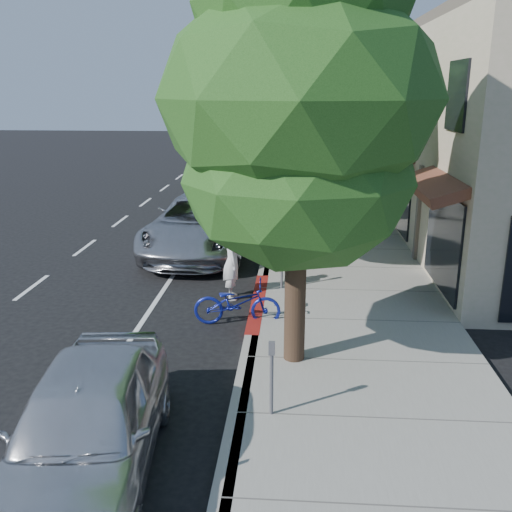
# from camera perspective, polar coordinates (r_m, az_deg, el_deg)

# --- Properties ---
(ground) EXTENTS (120.00, 120.00, 0.00)m
(ground) POSITION_cam_1_polar(r_m,az_deg,el_deg) (13.15, -0.09, -6.71)
(ground) COLOR black
(ground) RESTS_ON ground
(sidewalk) EXTENTS (4.60, 56.00, 0.15)m
(sidewalk) POSITION_cam_1_polar(r_m,az_deg,el_deg) (20.75, 7.87, 2.07)
(sidewalk) COLOR gray
(sidewalk) RESTS_ON ground
(curb) EXTENTS (0.30, 56.00, 0.15)m
(curb) POSITION_cam_1_polar(r_m,az_deg,el_deg) (20.72, 1.51, 2.20)
(curb) COLOR #9E998E
(curb) RESTS_ON ground
(curb_red_segment) EXTENTS (0.32, 4.00, 0.15)m
(curb_red_segment) POSITION_cam_1_polar(r_m,az_deg,el_deg) (14.05, 0.20, -4.83)
(curb_red_segment) COLOR maroon
(curb_red_segment) RESTS_ON ground
(storefront_building) EXTENTS (10.00, 36.00, 7.00)m
(storefront_building) POSITION_cam_1_polar(r_m,az_deg,el_deg) (31.35, 20.71, 12.36)
(storefront_building) COLOR beige
(storefront_building) RESTS_ON ground
(street_tree_0) EXTENTS (4.87, 4.87, 7.92)m
(street_tree_0) POSITION_cam_1_polar(r_m,az_deg,el_deg) (10.07, 4.33, 14.78)
(street_tree_0) COLOR black
(street_tree_0) RESTS_ON ground
(street_tree_1) EXTENTS (5.16, 5.16, 8.08)m
(street_tree_1) POSITION_cam_1_polar(r_m,az_deg,el_deg) (16.06, 4.30, 15.57)
(street_tree_1) COLOR black
(street_tree_1) RESTS_ON ground
(street_tree_2) EXTENTS (3.78, 3.78, 6.59)m
(street_tree_2) POSITION_cam_1_polar(r_m,az_deg,el_deg) (22.09, 4.23, 13.67)
(street_tree_2) COLOR black
(street_tree_2) RESTS_ON ground
(street_tree_3) EXTENTS (5.73, 5.73, 7.78)m
(street_tree_3) POSITION_cam_1_polar(r_m,az_deg,el_deg) (28.07, 4.25, 15.21)
(street_tree_3) COLOR black
(street_tree_3) RESTS_ON ground
(street_tree_4) EXTENTS (4.46, 4.46, 8.01)m
(street_tree_4) POSITION_cam_1_polar(r_m,az_deg,el_deg) (34.06, 4.26, 16.19)
(street_tree_4) COLOR black
(street_tree_4) RESTS_ON ground
(street_tree_5) EXTENTS (4.23, 4.23, 7.47)m
(street_tree_5) POSITION_cam_1_polar(r_m,az_deg,el_deg) (40.06, 4.25, 15.71)
(street_tree_5) COLOR black
(street_tree_5) RESTS_ON ground
(cyclist) EXTENTS (0.57, 0.78, 1.96)m
(cyclist) POSITION_cam_1_polar(r_m,az_deg,el_deg) (14.38, -2.42, -0.52)
(cyclist) COLOR white
(cyclist) RESTS_ON ground
(bicycle) EXTENTS (1.99, 0.79, 1.03)m
(bicycle) POSITION_cam_1_polar(r_m,az_deg,el_deg) (12.91, -1.90, -4.71)
(bicycle) COLOR navy
(bicycle) RESTS_ON ground
(silver_suv) EXTENTS (3.29, 6.68, 1.82)m
(silver_suv) POSITION_cam_1_polar(r_m,az_deg,el_deg) (18.64, -5.54, 3.16)
(silver_suv) COLOR #B3B3B8
(silver_suv) RESTS_ON ground
(dark_sedan) EXTENTS (2.04, 4.77, 1.53)m
(dark_sedan) POSITION_cam_1_polar(r_m,az_deg,el_deg) (23.48, -1.68, 5.62)
(dark_sedan) COLOR black
(dark_sedan) RESTS_ON ground
(white_pickup) EXTENTS (2.97, 6.23, 1.75)m
(white_pickup) POSITION_cam_1_polar(r_m,az_deg,el_deg) (33.20, -1.31, 9.01)
(white_pickup) COLOR white
(white_pickup) RESTS_ON ground
(dark_suv_far) EXTENTS (2.08, 4.64, 1.55)m
(dark_suv_far) POSITION_cam_1_polar(r_m,az_deg,el_deg) (34.23, -1.15, 9.06)
(dark_suv_far) COLOR black
(dark_suv_far) RESTS_ON ground
(near_car_a) EXTENTS (2.38, 4.90, 1.61)m
(near_car_a) POSITION_cam_1_polar(r_m,az_deg,el_deg) (8.35, -16.60, -15.85)
(near_car_a) COLOR silver
(near_car_a) RESTS_ON ground
(pedestrian) EXTENTS (1.19, 1.18, 1.93)m
(pedestrian) POSITION_cam_1_polar(r_m,az_deg,el_deg) (23.25, 7.84, 6.25)
(pedestrian) COLOR black
(pedestrian) RESTS_ON sidewalk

